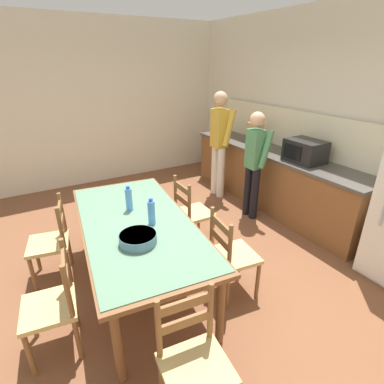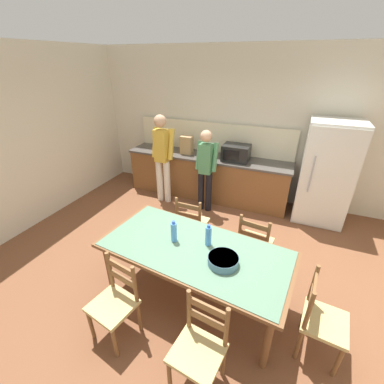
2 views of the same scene
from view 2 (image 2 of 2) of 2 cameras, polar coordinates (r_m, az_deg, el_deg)
ground_plane at (r=3.69m, az=2.22°, el=-18.32°), size 8.32×8.32×0.00m
wall_back at (r=5.29m, az=13.13°, el=13.82°), size 6.52×0.12×2.90m
wall_left at (r=4.93m, az=-36.04°, el=8.29°), size 0.12×5.20×2.90m
kitchen_counter at (r=5.39m, az=3.25°, el=3.53°), size 3.33×0.66×0.90m
counter_splashback at (r=5.41m, az=4.63°, el=12.03°), size 3.29×0.03×0.60m
refrigerator at (r=4.96m, az=27.66°, el=3.62°), size 0.83×0.73×1.79m
microwave at (r=5.00m, az=9.76°, el=8.60°), size 0.50×0.39×0.30m
paper_bag at (r=5.29m, az=-1.20°, el=10.40°), size 0.24×0.16×0.36m
dining_table at (r=3.00m, az=0.55°, el=-13.31°), size 2.26×1.25×0.75m
bottle_near_centre at (r=2.98m, az=-4.05°, el=-8.83°), size 0.07×0.07×0.27m
bottle_off_centre at (r=2.93m, az=3.66°, el=-9.66°), size 0.07×0.07×0.27m
serving_bowl at (r=2.75m, az=6.94°, el=-14.76°), size 0.32×0.32×0.09m
chair_side_far_right at (r=3.61m, az=13.74°, el=-10.99°), size 0.47×0.45×0.91m
chair_side_near_left at (r=2.95m, az=-16.72°, el=-22.40°), size 0.49×0.47×0.91m
chair_head_end at (r=2.99m, az=26.71°, el=-23.97°), size 0.44×0.46×0.91m
chair_side_far_left at (r=3.89m, az=-0.06°, el=-6.96°), size 0.42×0.40×0.91m
chair_side_near_right at (r=2.57m, az=1.65°, el=-31.41°), size 0.47×0.45×0.91m
person_at_sink at (r=5.03m, az=-6.64°, el=8.13°), size 0.44×0.30×1.75m
person_at_counter at (r=4.70m, az=3.05°, el=5.47°), size 0.39×0.27×1.57m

